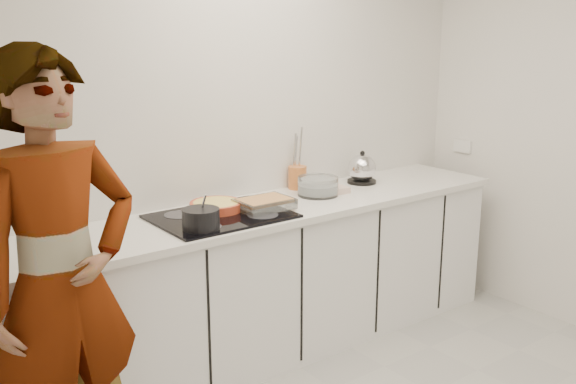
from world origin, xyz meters
TOP-DOWN VIEW (x-y plane):
  - wall_back at (0.00, 1.60)m, footprint 3.60×0.00m
  - base_cabinets at (0.00, 1.28)m, footprint 3.20×0.58m
  - countertop at (0.00, 1.28)m, footprint 3.24×0.64m
  - hob at (-0.35, 1.26)m, footprint 0.72×0.54m
  - tart_dish at (-0.32, 1.36)m, footprint 0.39×0.39m
  - saucepan at (-0.56, 1.10)m, footprint 0.21×0.21m
  - baking_dish at (-0.09, 1.22)m, footprint 0.31×0.23m
  - mixing_bowl at (0.38, 1.32)m, footprint 0.32×0.32m
  - tea_towel at (0.47, 1.33)m, footprint 0.25×0.19m
  - kettle at (0.83, 1.40)m, footprint 0.23×0.23m
  - utensil_crock at (0.39, 1.53)m, footprint 0.12×0.12m
  - cook at (-1.39, 0.75)m, footprint 0.75×0.56m

SIDE VIEW (x-z plane):
  - base_cabinets at x=0.00m, z-range 0.00..0.87m
  - countertop at x=0.00m, z-range 0.87..0.91m
  - hob at x=-0.35m, z-range 0.91..0.92m
  - tea_towel at x=0.47m, z-range 0.91..0.95m
  - cook at x=-1.39m, z-range 0.00..1.86m
  - tart_dish at x=-0.32m, z-range 0.93..0.98m
  - baking_dish at x=-0.09m, z-range 0.93..0.99m
  - mixing_bowl at x=0.38m, z-range 0.91..1.02m
  - saucepan at x=-0.56m, z-range 0.89..1.07m
  - utensil_crock at x=0.39m, z-range 0.91..1.06m
  - kettle at x=0.83m, z-range 0.89..1.11m
  - wall_back at x=0.00m, z-range 0.00..2.60m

